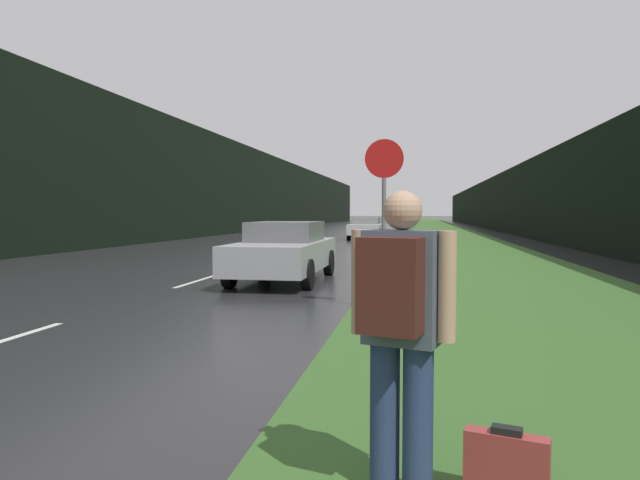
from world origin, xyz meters
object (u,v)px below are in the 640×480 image
object	(u,v)px
hitchhiker_with_backpack	(400,325)
suitcase	(506,468)
stop_sign	(384,208)
car_passing_near	(284,251)
car_passing_far	(366,228)

from	to	relation	value
hitchhiker_with_backpack	suitcase	size ratio (longest dim) A/B	3.72
stop_sign	hitchhiker_with_backpack	world-z (taller)	stop_sign
stop_sign	hitchhiker_with_backpack	xyz separation A→B (m)	(0.46, -6.24, -0.70)
car_passing_near	suitcase	bearing A→B (deg)	110.07
hitchhiker_with_backpack	car_passing_far	world-z (taller)	hitchhiker_with_backpack
car_passing_far	car_passing_near	bearing A→B (deg)	90.00
hitchhiker_with_backpack	stop_sign	bearing A→B (deg)	110.30
suitcase	car_passing_far	world-z (taller)	car_passing_far
car_passing_near	car_passing_far	xyz separation A→B (m)	(0.00, 21.66, -0.01)
car_passing_far	hitchhiker_with_backpack	bearing A→B (deg)	95.51
hitchhiker_with_backpack	car_passing_near	bearing A→B (deg)	122.97
hitchhiker_with_backpack	car_passing_near	xyz separation A→B (m)	(-3.07, 10.09, -0.28)
stop_sign	hitchhiker_with_backpack	distance (m)	6.29
stop_sign	hitchhiker_with_backpack	size ratio (longest dim) A/B	1.62
stop_sign	car_passing_near	distance (m)	4.75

